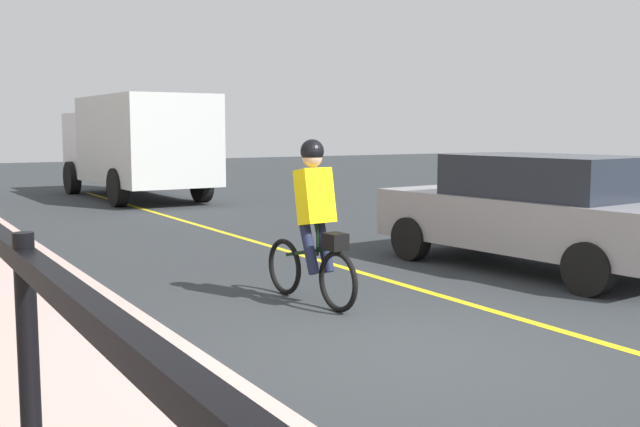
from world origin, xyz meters
The scene contains 6 objects.
ground_plane centered at (0.00, 0.00, 0.00)m, with size 80.00×80.00×0.00m, color #2B2F32.
lane_line_centre centered at (0.00, -1.60, 0.00)m, with size 36.00×0.12×0.01m, color yellow.
sidewalk centered at (0.00, 3.40, 0.07)m, with size 40.00×3.20×0.15m, color #B89E95.
cyclist_lead centered at (2.01, -0.13, 0.91)m, with size 1.71×0.38×1.83m.
patrol_sedan centered at (2.24, -3.78, 0.82)m, with size 4.56×2.27×1.58m.
box_truck_background centered at (15.36, -2.32, 1.55)m, with size 6.77×2.68×2.78m.
Camera 1 is at (-5.08, 4.05, 1.95)m, focal length 42.44 mm.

